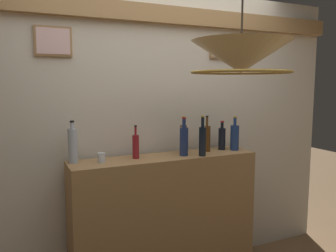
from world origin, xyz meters
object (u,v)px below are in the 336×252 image
object	(u,v)px
liquor_bottle_vermouth	(235,137)
pendant_lamp	(241,58)
liquor_bottle_scotch	(136,146)
liquor_bottle_tequila	(202,140)
liquor_bottle_rye	(184,140)
liquor_bottle_bourbon	(222,138)
glass_tumbler_rocks	(101,158)
liquor_bottle_amaro	(207,138)
liquor_bottle_vodka	(183,138)
liquor_bottle_sherry	(73,145)

from	to	relation	value
liquor_bottle_vermouth	pendant_lamp	size ratio (longest dim) A/B	0.49
liquor_bottle_scotch	liquor_bottle_vermouth	world-z (taller)	liquor_bottle_vermouth
liquor_bottle_tequila	liquor_bottle_vermouth	bearing A→B (deg)	13.78
liquor_bottle_rye	pendant_lamp	xyz separation A→B (m)	(0.02, -0.70, 0.61)
liquor_bottle_vermouth	liquor_bottle_bourbon	bearing A→B (deg)	142.14
liquor_bottle_vermouth	liquor_bottle_rye	bearing A→B (deg)	-178.01
liquor_bottle_bourbon	pendant_lamp	world-z (taller)	pendant_lamp
liquor_bottle_scotch	liquor_bottle_tequila	world-z (taller)	liquor_bottle_tequila
liquor_bottle_bourbon	glass_tumbler_rocks	size ratio (longest dim) A/B	3.56
liquor_bottle_amaro	glass_tumbler_rocks	world-z (taller)	liquor_bottle_amaro
liquor_bottle_scotch	glass_tumbler_rocks	distance (m)	0.28
liquor_bottle_vermouth	liquor_bottle_amaro	xyz separation A→B (m)	(-0.25, 0.05, -0.00)
liquor_bottle_rye	liquor_bottle_tequila	bearing A→B (deg)	-30.53
liquor_bottle_bourbon	liquor_bottle_scotch	world-z (taller)	liquor_bottle_scotch
liquor_bottle_scotch	pendant_lamp	world-z (taller)	pendant_lamp
liquor_bottle_scotch	pendant_lamp	xyz separation A→B (m)	(0.41, -0.76, 0.63)
liquor_bottle_vodka	liquor_bottle_vermouth	bearing A→B (deg)	-10.88
liquor_bottle_tequila	liquor_bottle_vodka	xyz separation A→B (m)	(-0.08, 0.18, -0.01)
liquor_bottle_vermouth	pendant_lamp	world-z (taller)	pendant_lamp
liquor_bottle_bourbon	pendant_lamp	xyz separation A→B (m)	(-0.40, -0.78, 0.63)
liquor_bottle_amaro	liquor_bottle_vodka	distance (m)	0.21
liquor_bottle_sherry	liquor_bottle_rye	distance (m)	0.86
glass_tumbler_rocks	liquor_bottle_sherry	bearing A→B (deg)	158.92
liquor_bottle_scotch	liquor_bottle_vodka	xyz separation A→B (m)	(0.44, 0.04, 0.02)
pendant_lamp	liquor_bottle_sherry	bearing A→B (deg)	137.44
liquor_bottle_vermouth	liquor_bottle_tequila	size ratio (longest dim) A/B	0.91
liquor_bottle_sherry	liquor_bottle_bourbon	bearing A→B (deg)	-1.14
liquor_bottle_sherry	liquor_bottle_vodka	xyz separation A→B (m)	(0.90, -0.00, -0.01)
liquor_bottle_sherry	liquor_bottle_tequila	size ratio (longest dim) A/B	0.96
liquor_bottle_bourbon	liquor_bottle_amaro	bearing A→B (deg)	-175.29
liquor_bottle_tequila	pendant_lamp	bearing A→B (deg)	-99.54
liquor_bottle_sherry	pendant_lamp	bearing A→B (deg)	-42.56
liquor_bottle_vermouth	glass_tumbler_rocks	world-z (taller)	liquor_bottle_vermouth
liquor_bottle_rye	liquor_bottle_sherry	bearing A→B (deg)	172.65
liquor_bottle_scotch	glass_tumbler_rocks	world-z (taller)	liquor_bottle_scotch
liquor_bottle_scotch	liquor_bottle_rye	xyz separation A→B (m)	(0.39, -0.06, 0.03)
liquor_bottle_amaro	glass_tumbler_rocks	distance (m)	0.93
liquor_bottle_vodka	pendant_lamp	xyz separation A→B (m)	(-0.03, -0.80, 0.61)
liquor_bottle_amaro	liquor_bottle_rye	size ratio (longest dim) A/B	0.99
liquor_bottle_scotch	pendant_lamp	distance (m)	1.07
liquor_bottle_rye	pendant_lamp	bearing A→B (deg)	-88.09
liquor_bottle_vermouth	glass_tumbler_rocks	xyz separation A→B (m)	(-1.17, 0.02, -0.08)
liquor_bottle_scotch	liquor_bottle_vodka	distance (m)	0.44
liquor_bottle_bourbon	liquor_bottle_sherry	xyz separation A→B (m)	(-1.28, 0.03, 0.03)
liquor_bottle_bourbon	pendant_lamp	bearing A→B (deg)	-116.89
liquor_bottle_vodka	pendant_lamp	distance (m)	1.01
liquor_bottle_amaro	liquor_bottle_tequila	xyz separation A→B (m)	(-0.13, -0.15, 0.01)
liquor_bottle_scotch	liquor_bottle_sherry	xyz separation A→B (m)	(-0.47, 0.05, 0.03)
liquor_bottle_vermouth	liquor_bottle_amaro	size ratio (longest dim) A/B	0.97
liquor_bottle_sherry	liquor_bottle_vodka	world-z (taller)	liquor_bottle_sherry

